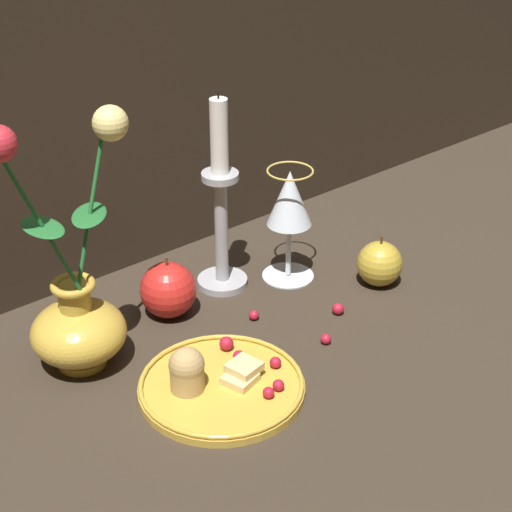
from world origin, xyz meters
TOP-DOWN VIEW (x-y plane):
  - ground_plane at (0.00, 0.00)m, footprint 2.40×2.40m
  - vase at (-0.21, 0.06)m, footprint 0.18×0.12m
  - plate_with_pastries at (-0.11, -0.09)m, footprint 0.20×0.20m
  - wine_glass at (0.14, 0.06)m, footprint 0.08×0.08m
  - candlestick at (0.05, 0.10)m, footprint 0.07×0.07m
  - apple_beside_vase at (-0.06, 0.09)m, footprint 0.08×0.08m
  - apple_near_glass at (0.23, -0.04)m, footprint 0.07×0.07m
  - berry_near_plate at (0.02, -0.00)m, footprint 0.01×0.01m
  - berry_front_center at (0.12, -0.06)m, footprint 0.02×0.02m
  - berry_by_glass_stem at (0.06, -0.11)m, footprint 0.01×0.01m

SIDE VIEW (x-z plane):
  - ground_plane at x=0.00m, z-range 0.00..0.00m
  - berry_near_plate at x=0.02m, z-range 0.00..0.01m
  - berry_by_glass_stem at x=0.06m, z-range 0.00..0.01m
  - berry_front_center at x=0.12m, z-range 0.00..0.02m
  - plate_with_pastries at x=-0.11m, z-range -0.02..0.05m
  - apple_near_glass at x=0.23m, z-range -0.01..0.07m
  - apple_beside_vase at x=-0.06m, z-range -0.01..0.08m
  - vase at x=-0.21m, z-range -0.09..0.25m
  - wine_glass at x=0.14m, z-range 0.03..0.21m
  - candlestick at x=0.05m, z-range -0.02..0.27m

